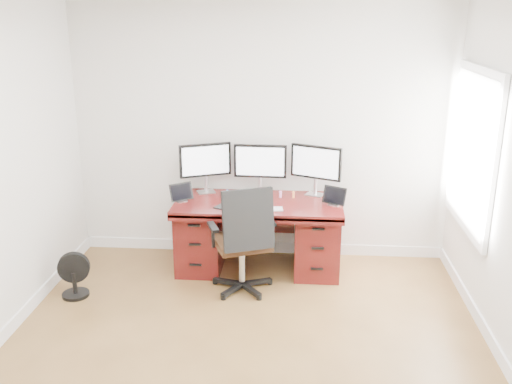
# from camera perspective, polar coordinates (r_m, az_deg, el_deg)

# --- Properties ---
(ground) EXTENTS (4.50, 4.50, 0.00)m
(ground) POSITION_cam_1_polar(r_m,az_deg,el_deg) (4.53, -1.56, -17.53)
(ground) COLOR brown
(ground) RESTS_ON ground
(back_wall) EXTENTS (4.00, 0.10, 2.70)m
(back_wall) POSITION_cam_1_polar(r_m,az_deg,el_deg) (6.07, 0.56, 5.78)
(back_wall) COLOR silver
(back_wall) RESTS_ON ground
(desk) EXTENTS (1.70, 0.80, 0.75)m
(desk) POSITION_cam_1_polar(r_m,az_deg,el_deg) (5.94, 0.25, -4.05)
(desk) COLOR #4D100F
(desk) RESTS_ON ground
(office_chair) EXTENTS (0.75, 0.75, 1.08)m
(office_chair) POSITION_cam_1_polar(r_m,az_deg,el_deg) (5.48, -1.28, -6.54)
(office_chair) COLOR black
(office_chair) RESTS_ON ground
(floor_fan) EXTENTS (0.31, 0.26, 0.44)m
(floor_fan) POSITION_cam_1_polar(r_m,az_deg,el_deg) (5.72, -17.76, -7.98)
(floor_fan) COLOR black
(floor_fan) RESTS_ON ground
(monitor_left) EXTENTS (0.52, 0.25, 0.53)m
(monitor_left) POSITION_cam_1_polar(r_m,az_deg,el_deg) (6.02, -5.09, 3.02)
(monitor_left) COLOR silver
(monitor_left) RESTS_ON desk
(monitor_center) EXTENTS (0.55, 0.15, 0.53)m
(monitor_center) POSITION_cam_1_polar(r_m,az_deg,el_deg) (5.95, 0.43, 2.92)
(monitor_center) COLOR silver
(monitor_center) RESTS_ON desk
(monitor_right) EXTENTS (0.52, 0.25, 0.53)m
(monitor_right) POSITION_cam_1_polar(r_m,az_deg,el_deg) (5.94, 6.02, 2.80)
(monitor_right) COLOR silver
(monitor_right) RESTS_ON desk
(tablet_left) EXTENTS (0.23, 0.19, 0.19)m
(tablet_left) POSITION_cam_1_polar(r_m,az_deg,el_deg) (5.83, -7.50, -0.13)
(tablet_left) COLOR silver
(tablet_left) RESTS_ON desk
(tablet_right) EXTENTS (0.24, 0.17, 0.19)m
(tablet_right) POSITION_cam_1_polar(r_m,az_deg,el_deg) (5.72, 7.85, -0.51)
(tablet_right) COLOR silver
(tablet_right) RESTS_ON desk
(keyboard) EXTENTS (0.32, 0.21, 0.01)m
(keyboard) POSITION_cam_1_polar(r_m,az_deg,el_deg) (5.60, 0.32, -1.57)
(keyboard) COLOR silver
(keyboard) RESTS_ON desk
(trackpad) EXTENTS (0.13, 0.13, 0.01)m
(trackpad) POSITION_cam_1_polar(r_m,az_deg,el_deg) (5.57, 2.07, -1.70)
(trackpad) COLOR silver
(trackpad) RESTS_ON desk
(drawing_tablet) EXTENTS (0.27, 0.23, 0.01)m
(drawing_tablet) POSITION_cam_1_polar(r_m,az_deg,el_deg) (5.62, -2.88, -1.56)
(drawing_tablet) COLOR black
(drawing_tablet) RESTS_ON desk
(phone) EXTENTS (0.16, 0.11, 0.01)m
(phone) POSITION_cam_1_polar(r_m,az_deg,el_deg) (5.78, -0.17, -0.97)
(phone) COLOR black
(phone) RESTS_ON desk
(figurine_blue) EXTENTS (0.03, 0.03, 0.07)m
(figurine_blue) POSITION_cam_1_polar(r_m,az_deg,el_deg) (5.96, -2.88, -0.06)
(figurine_blue) COLOR #4B82EB
(figurine_blue) RESTS_ON desk
(figurine_yellow) EXTENTS (0.03, 0.03, 0.07)m
(figurine_yellow) POSITION_cam_1_polar(r_m,az_deg,el_deg) (5.95, -2.19, -0.07)
(figurine_yellow) COLOR #DCC262
(figurine_yellow) RESTS_ON desk
(figurine_purple) EXTENTS (0.03, 0.03, 0.07)m
(figurine_purple) POSITION_cam_1_polar(r_m,az_deg,el_deg) (5.93, -0.62, -0.11)
(figurine_purple) COLOR #A764CF
(figurine_purple) RESTS_ON desk
(figurine_brown) EXTENTS (0.03, 0.03, 0.07)m
(figurine_brown) POSITION_cam_1_polar(r_m,az_deg,el_deg) (5.92, 1.26, -0.16)
(figurine_brown) COLOR brown
(figurine_brown) RESTS_ON desk
(figurine_pink) EXTENTS (0.03, 0.03, 0.07)m
(figurine_pink) POSITION_cam_1_polar(r_m,az_deg,el_deg) (5.91, 2.46, -0.19)
(figurine_pink) COLOR pink
(figurine_pink) RESTS_ON desk
(figurine_orange) EXTENTS (0.03, 0.03, 0.07)m
(figurine_orange) POSITION_cam_1_polar(r_m,az_deg,el_deg) (5.91, 3.76, -0.22)
(figurine_orange) COLOR #E98D44
(figurine_orange) RESTS_ON desk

